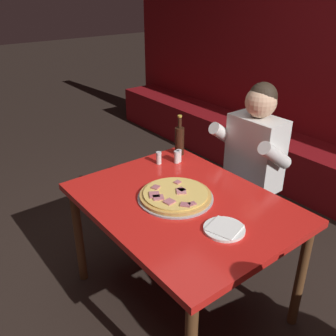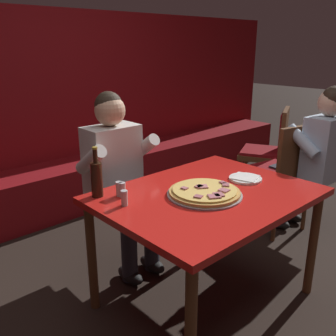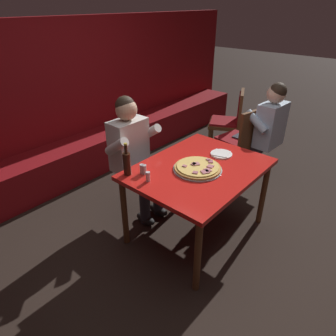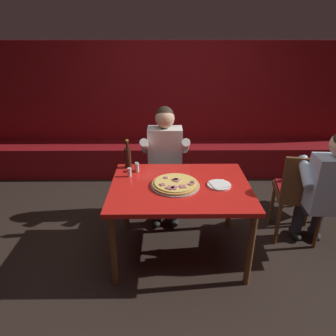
{
  "view_description": "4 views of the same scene",
  "coord_description": "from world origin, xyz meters",
  "px_view_note": "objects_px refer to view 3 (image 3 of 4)",
  "views": [
    {
      "loc": [
        1.38,
        -1.18,
        1.86
      ],
      "look_at": [
        -0.19,
        0.04,
        0.86
      ],
      "focal_mm": 40.0,
      "sensor_mm": 36.0,
      "label": 1
    },
    {
      "loc": [
        -1.55,
        -1.34,
        1.57
      ],
      "look_at": [
        -0.11,
        0.23,
        0.86
      ],
      "focal_mm": 40.0,
      "sensor_mm": 36.0,
      "label": 2
    },
    {
      "loc": [
        -1.96,
        -1.33,
        2.05
      ],
      "look_at": [
        -0.14,
        0.25,
        0.7
      ],
      "focal_mm": 32.0,
      "sensor_mm": 36.0,
      "label": 3
    },
    {
      "loc": [
        -0.13,
        -2.37,
        1.97
      ],
      "look_at": [
        -0.11,
        0.18,
        0.83
      ],
      "focal_mm": 32.0,
      "sensor_mm": 36.0,
      "label": 4
    }
  ],
  "objects_px": {
    "plate_white_paper": "(221,154)",
    "beer_bottle": "(127,163)",
    "shaker_black_pepper": "(148,177)",
    "pizza": "(198,168)",
    "dining_chair_near_right": "(231,118)",
    "shaker_parmesan": "(142,169)",
    "dining_chair_far_left": "(242,138)",
    "diner_seated_blue_shirt": "(135,153)",
    "diner_standing_companion": "(263,129)",
    "shaker_oregano": "(144,170)",
    "main_dining_table": "(199,175)"
  },
  "relations": [
    {
      "from": "dining_chair_near_right",
      "to": "diner_standing_companion",
      "type": "distance_m",
      "value": 0.81
    },
    {
      "from": "shaker_parmesan",
      "to": "diner_seated_blue_shirt",
      "type": "distance_m",
      "value": 0.48
    },
    {
      "from": "shaker_oregano",
      "to": "dining_chair_near_right",
      "type": "relative_size",
      "value": 0.09
    },
    {
      "from": "dining_chair_near_right",
      "to": "pizza",
      "type": "bearing_deg",
      "value": -158.63
    },
    {
      "from": "shaker_oregano",
      "to": "dining_chair_far_left",
      "type": "relative_size",
      "value": 0.09
    },
    {
      "from": "shaker_parmesan",
      "to": "dining_chair_far_left",
      "type": "xyz_separation_m",
      "value": [
        1.61,
        -0.11,
        -0.2
      ]
    },
    {
      "from": "beer_bottle",
      "to": "shaker_parmesan",
      "type": "relative_size",
      "value": 3.4
    },
    {
      "from": "pizza",
      "to": "diner_standing_companion",
      "type": "distance_m",
      "value": 1.37
    },
    {
      "from": "plate_white_paper",
      "to": "dining_chair_near_right",
      "type": "height_order",
      "value": "dining_chair_near_right"
    },
    {
      "from": "main_dining_table",
      "to": "pizza",
      "type": "distance_m",
      "value": 0.11
    },
    {
      "from": "shaker_black_pepper",
      "to": "dining_chair_far_left",
      "type": "xyz_separation_m",
      "value": [
        1.67,
        0.02,
        -0.2
      ]
    },
    {
      "from": "diner_seated_blue_shirt",
      "to": "dining_chair_near_right",
      "type": "relative_size",
      "value": 1.32
    },
    {
      "from": "plate_white_paper",
      "to": "dining_chair_near_right",
      "type": "relative_size",
      "value": 0.22
    },
    {
      "from": "shaker_black_pepper",
      "to": "diner_standing_companion",
      "type": "bearing_deg",
      "value": -5.48
    },
    {
      "from": "dining_chair_near_right",
      "to": "diner_standing_companion",
      "type": "bearing_deg",
      "value": -121.72
    },
    {
      "from": "pizza",
      "to": "shaker_parmesan",
      "type": "distance_m",
      "value": 0.49
    },
    {
      "from": "pizza",
      "to": "beer_bottle",
      "type": "xyz_separation_m",
      "value": [
        -0.46,
        0.41,
        0.09
      ]
    },
    {
      "from": "plate_white_paper",
      "to": "shaker_black_pepper",
      "type": "bearing_deg",
      "value": 166.32
    },
    {
      "from": "main_dining_table",
      "to": "diner_standing_companion",
      "type": "bearing_deg",
      "value": 0.41
    },
    {
      "from": "shaker_parmesan",
      "to": "shaker_black_pepper",
      "type": "distance_m",
      "value": 0.14
    },
    {
      "from": "shaker_black_pepper",
      "to": "diner_seated_blue_shirt",
      "type": "relative_size",
      "value": 0.07
    },
    {
      "from": "shaker_oregano",
      "to": "diner_standing_companion",
      "type": "bearing_deg",
      "value": -9.08
    },
    {
      "from": "diner_seated_blue_shirt",
      "to": "main_dining_table",
      "type": "bearing_deg",
      "value": -78.86
    },
    {
      "from": "shaker_parmesan",
      "to": "dining_chair_far_left",
      "type": "distance_m",
      "value": 1.63
    },
    {
      "from": "diner_seated_blue_shirt",
      "to": "diner_standing_companion",
      "type": "distance_m",
      "value": 1.62
    },
    {
      "from": "beer_bottle",
      "to": "dining_chair_near_right",
      "type": "bearing_deg",
      "value": 7.4
    },
    {
      "from": "main_dining_table",
      "to": "plate_white_paper",
      "type": "bearing_deg",
      "value": -2.71
    },
    {
      "from": "shaker_black_pepper",
      "to": "diner_seated_blue_shirt",
      "type": "distance_m",
      "value": 0.62
    },
    {
      "from": "dining_chair_near_right",
      "to": "diner_standing_companion",
      "type": "relative_size",
      "value": 0.75
    },
    {
      "from": "dining_chair_far_left",
      "to": "diner_seated_blue_shirt",
      "type": "bearing_deg",
      "value": 159.74
    },
    {
      "from": "pizza",
      "to": "shaker_black_pepper",
      "type": "relative_size",
      "value": 5.06
    },
    {
      "from": "shaker_oregano",
      "to": "dining_chair_near_right",
      "type": "bearing_deg",
      "value": 10.48
    },
    {
      "from": "pizza",
      "to": "shaker_parmesan",
      "type": "height_order",
      "value": "shaker_parmesan"
    },
    {
      "from": "shaker_parmesan",
      "to": "diner_standing_companion",
      "type": "height_order",
      "value": "diner_standing_companion"
    },
    {
      "from": "pizza",
      "to": "shaker_black_pepper",
      "type": "height_order",
      "value": "shaker_black_pepper"
    },
    {
      "from": "plate_white_paper",
      "to": "shaker_oregano",
      "type": "xyz_separation_m",
      "value": [
        -0.75,
        0.3,
        0.03
      ]
    },
    {
      "from": "dining_chair_far_left",
      "to": "shaker_oregano",
      "type": "bearing_deg",
      "value": 176.95
    },
    {
      "from": "plate_white_paper",
      "to": "beer_bottle",
      "type": "xyz_separation_m",
      "value": [
        -0.85,
        0.41,
        0.1
      ]
    },
    {
      "from": "beer_bottle",
      "to": "shaker_parmesan",
      "type": "height_order",
      "value": "beer_bottle"
    },
    {
      "from": "plate_white_paper",
      "to": "shaker_black_pepper",
      "type": "xyz_separation_m",
      "value": [
        -0.81,
        0.2,
        0.03
      ]
    },
    {
      "from": "beer_bottle",
      "to": "shaker_oregano",
      "type": "height_order",
      "value": "beer_bottle"
    },
    {
      "from": "main_dining_table",
      "to": "beer_bottle",
      "type": "xyz_separation_m",
      "value": [
        -0.51,
        0.39,
        0.19
      ]
    },
    {
      "from": "main_dining_table",
      "to": "shaker_black_pepper",
      "type": "distance_m",
      "value": 0.52
    },
    {
      "from": "plate_white_paper",
      "to": "beer_bottle",
      "type": "relative_size",
      "value": 0.72
    },
    {
      "from": "plate_white_paper",
      "to": "dining_chair_near_right",
      "type": "distance_m",
      "value": 1.58
    },
    {
      "from": "main_dining_table",
      "to": "plate_white_paper",
      "type": "relative_size",
      "value": 5.92
    },
    {
      "from": "beer_bottle",
      "to": "shaker_black_pepper",
      "type": "height_order",
      "value": "beer_bottle"
    },
    {
      "from": "plate_white_paper",
      "to": "diner_seated_blue_shirt",
      "type": "relative_size",
      "value": 0.16
    },
    {
      "from": "diner_seated_blue_shirt",
      "to": "pizza",
      "type": "bearing_deg",
      "value": -82.67
    },
    {
      "from": "beer_bottle",
      "to": "diner_seated_blue_shirt",
      "type": "height_order",
      "value": "diner_seated_blue_shirt"
    }
  ]
}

